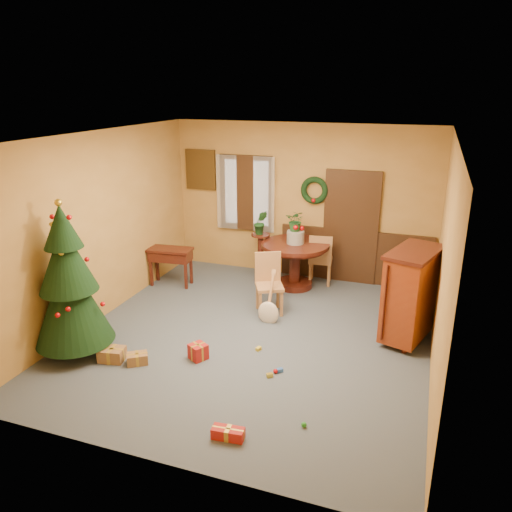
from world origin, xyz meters
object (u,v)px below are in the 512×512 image
at_px(dining_table, 295,257).
at_px(christmas_tree, 69,283).
at_px(chair_near, 269,281).
at_px(sideboard, 411,293).
at_px(writing_desk, 171,258).

distance_m(dining_table, christmas_tree, 4.01).
height_order(dining_table, christmas_tree, christmas_tree).
bearing_deg(christmas_tree, chair_near, 46.24).
relative_size(christmas_tree, sideboard, 1.59).
relative_size(dining_table, chair_near, 1.25).
bearing_deg(dining_table, writing_desk, -163.29).
height_order(writing_desk, sideboard, sideboard).
bearing_deg(christmas_tree, sideboard, 24.12).
distance_m(dining_table, sideboard, 2.50).
bearing_deg(sideboard, chair_near, 173.40).
bearing_deg(christmas_tree, dining_table, 56.12).
xyz_separation_m(chair_near, christmas_tree, (-2.09, -2.18, 0.51)).
bearing_deg(dining_table, chair_near, -96.76).
bearing_deg(sideboard, dining_table, 146.31).
bearing_deg(writing_desk, sideboard, -9.72).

